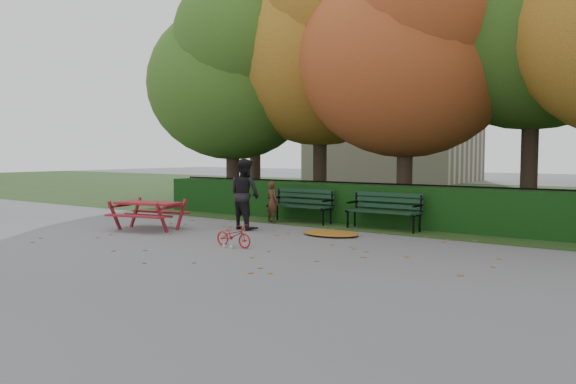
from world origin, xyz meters
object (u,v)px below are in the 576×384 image
Objects in this scene: tree_a at (235,70)px; tree_f at (258,56)px; picnic_table at (148,208)px; tree_b at (326,39)px; bicycle at (234,236)px; adult at (245,194)px; bench_left at (301,203)px; tree_c at (414,41)px; bench_right at (385,208)px; child at (272,202)px.

tree_a is 0.81× the size of tree_f.
tree_f is 5.16× the size of picnic_table.
tree_b is 9.01m from bicycle.
adult is (1.81, 1.42, 0.33)m from picnic_table.
bench_left is 2.10× the size of bicycle.
tree_f is at bearing 36.66° from bicycle.
tree_c reaches higher than adult.
tree_b is 5.87m from bench_left.
bench_left is (-2.13, -2.26, -4.30)m from tree_c.
tree_a is at bearing 163.39° from bench_right.
tree_c reaches higher than bicycle.
tree_c reaches higher than bench_right.
bench_right reaches higher than bicycle.
tree_a is 4.21× the size of picnic_table.
tree_a is at bearing 41.00° from bicycle.
tree_f reaches higher than bench_right.
adult reaches higher than picnic_table.
picnic_table is at bearing -71.81° from tree_a.
tree_a is 6.31m from adult.
adult is (-2.78, -1.87, 0.33)m from bench_right.
tree_c is 5.77m from child.
tree_a is 5.89m from bench_left.
child is (-2.71, -2.76, -4.28)m from tree_c.
tree_b reaches higher than tree_c.
picnic_table is (1.70, -5.17, -4.01)m from tree_a.
bicycle is at bearing -74.64° from bench_left.
child is at bearing -35.70° from tree_a.
child is (-2.98, -0.50, 0.03)m from bench_right.
tree_c is at bearing -22.35° from tree_f.
adult reaches higher than bench_left.
bench_right is 3.37m from adult.
tree_a is at bearing -176.35° from tree_c.
child reaches higher than bench_left.
child is 1.42m from adult.
tree_f reaches higher than adult.
tree_c is 6.26m from adult.
child reaches higher than bicycle.
bench_right is (0.27, -2.26, -4.30)m from tree_c.
tree_a reaches higher than adult.
tree_b reaches higher than child.
adult is at bearing -46.88° from tree_a.
bench_left is 1.65× the size of child.
picnic_table is at bearing -67.58° from tree_f.
child is 0.64× the size of adult.
tree_c is at bearing -115.48° from child.
tree_c is 9.34× the size of bicycle.
bench_left is at bearing -69.42° from tree_b.
tree_b is at bearing 110.58° from bench_left.
tree_b is (2.74, 1.17, 0.88)m from tree_a.
bench_left is 3.95m from picnic_table.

